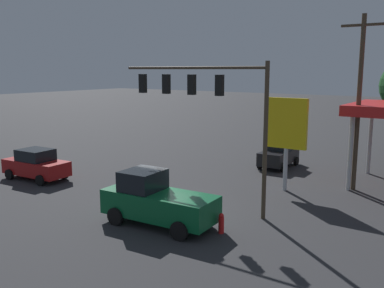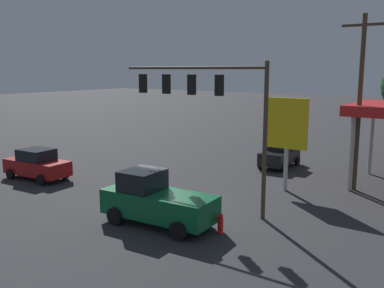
# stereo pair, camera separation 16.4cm
# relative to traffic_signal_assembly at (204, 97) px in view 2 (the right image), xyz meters

# --- Properties ---
(ground_plane) EXTENTS (200.00, 200.00, 0.00)m
(ground_plane) POSITION_rel_traffic_signal_assembly_xyz_m (1.15, 1.43, -5.51)
(ground_plane) COLOR #2D2D30
(traffic_signal_assembly) EXTENTS (8.31, 0.43, 7.23)m
(traffic_signal_assembly) POSITION_rel_traffic_signal_assembly_xyz_m (0.00, 0.00, 0.00)
(traffic_signal_assembly) COLOR #473828
(traffic_signal_assembly) RESTS_ON ground
(utility_pole) EXTENTS (2.40, 0.26, 9.83)m
(utility_pole) POSITION_rel_traffic_signal_assembly_xyz_m (-5.44, -7.42, -0.31)
(utility_pole) COLOR #473828
(utility_pole) RESTS_ON ground
(price_sign) EXTENTS (2.32, 0.27, 5.29)m
(price_sign) POSITION_rel_traffic_signal_assembly_xyz_m (-2.24, -5.05, -1.83)
(price_sign) COLOR #B7B7BC
(price_sign) RESTS_ON ground
(sedan_waiting) EXTENTS (4.51, 2.29, 1.93)m
(sedan_waiting) POSITION_rel_traffic_signal_assembly_xyz_m (11.61, 1.56, -4.56)
(sedan_waiting) COLOR maroon
(sedan_waiting) RESTS_ON ground
(hatchback_crossing) EXTENTS (2.05, 3.85, 1.97)m
(hatchback_crossing) POSITION_rel_traffic_signal_assembly_xyz_m (0.46, -10.45, -4.56)
(hatchback_crossing) COLOR black
(hatchback_crossing) RESTS_ON ground
(pickup_parked) EXTENTS (5.31, 2.52, 2.40)m
(pickup_parked) POSITION_rel_traffic_signal_assembly_xyz_m (0.29, 3.43, -4.40)
(pickup_parked) COLOR #0C592D
(pickup_parked) RESTS_ON ground
(fire_hydrant) EXTENTS (0.24, 0.24, 0.88)m
(fire_hydrant) POSITION_rel_traffic_signal_assembly_xyz_m (-2.62, 2.69, -5.07)
(fire_hydrant) COLOR red
(fire_hydrant) RESTS_ON ground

